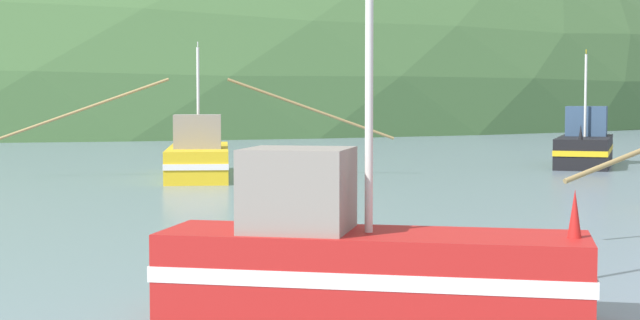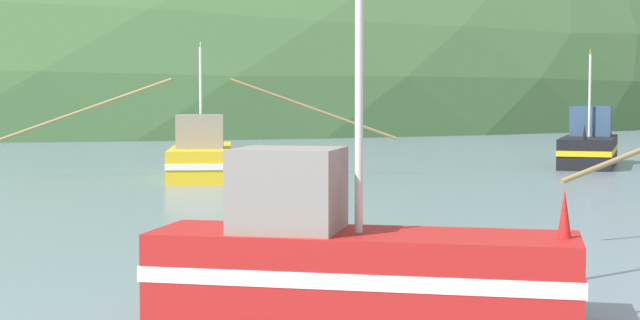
{
  "view_description": "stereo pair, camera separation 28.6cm",
  "coord_description": "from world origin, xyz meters",
  "views": [
    {
      "loc": [
        -5.55,
        1.21,
        3.26
      ],
      "look_at": [
        3.32,
        29.68,
        1.4
      ],
      "focal_mm": 54.8,
      "sensor_mm": 36.0,
      "label": 1
    },
    {
      "loc": [
        -5.27,
        1.13,
        3.26
      ],
      "look_at": [
        3.32,
        29.68,
        1.4
      ],
      "focal_mm": 54.8,
      "sensor_mm": 36.0,
      "label": 2
    }
  ],
  "objects": [
    {
      "name": "fishing_boat_red",
      "position": [
        -0.67,
        14.76,
        0.85
      ],
      "size": [
        6.47,
        4.68,
        7.09
      ],
      "rotation": [
        0.0,
        0.0,
        5.78
      ],
      "color": "red",
      "rests_on": "ground"
    },
    {
      "name": "hill_far_right",
      "position": [
        2.73,
        159.42,
        0.0
      ],
      "size": [
        205.32,
        164.26,
        78.93
      ],
      "primitive_type": "ellipsoid",
      "color": "#47703D",
      "rests_on": "ground"
    },
    {
      "name": "fishing_boat_black",
      "position": [
        21.22,
        43.16,
        0.96
      ],
      "size": [
        6.67,
        7.98,
        5.68
      ],
      "rotation": [
        0.0,
        0.0,
        4.09
      ],
      "color": "black",
      "rests_on": "ground"
    },
    {
      "name": "fishing_boat_yellow",
      "position": [
        1.74,
        41.73,
        0.83
      ],
      "size": [
        16.36,
        9.3,
        5.64
      ],
      "rotation": [
        0.0,
        0.0,
        1.37
      ],
      "color": "gold",
      "rests_on": "ground"
    }
  ]
}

